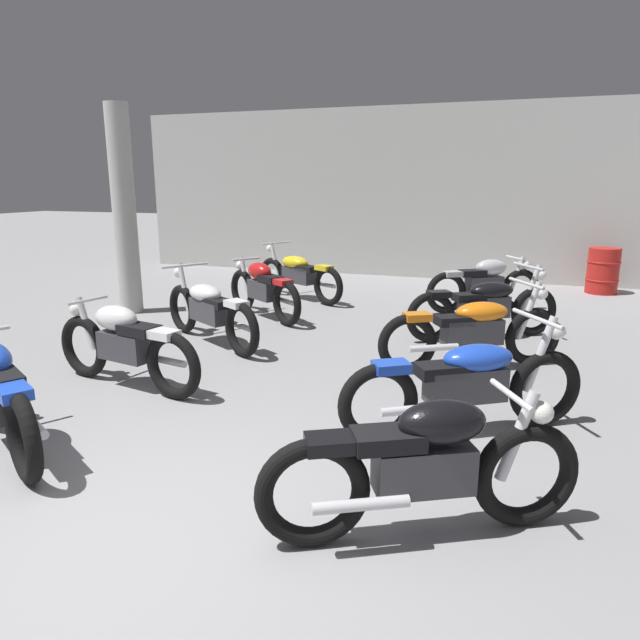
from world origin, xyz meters
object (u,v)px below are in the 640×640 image
oil_drum (603,271)px  motorcycle_left_row_1 (125,344)px  motorcycle_right_row_4 (485,284)px  motorcycle_left_row_4 (298,274)px  motorcycle_left_row_2 (209,309)px  motorcycle_right_row_2 (473,330)px  motorcycle_right_row_3 (485,306)px  motorcycle_right_row_0 (425,464)px  support_pillar (124,211)px  motorcycle_left_row_3 (263,288)px  motorcycle_right_row_1 (467,382)px

oil_drum → motorcycle_left_row_1: bearing=-126.0°
motorcycle_right_row_4 → motorcycle_left_row_4: bearing=-179.1°
motorcycle_left_row_2 → oil_drum: bearing=46.3°
motorcycle_right_row_2 → motorcycle_right_row_3: same height
oil_drum → motorcycle_right_row_0: bearing=-102.5°
support_pillar → motorcycle_left_row_3: bearing=8.7°
support_pillar → oil_drum: 8.57m
motorcycle_left_row_3 → oil_drum: size_ratio=1.99×
motorcycle_right_row_3 → motorcycle_right_row_4: size_ratio=1.10×
motorcycle_right_row_1 → oil_drum: motorcycle_right_row_1 is taller
motorcycle_left_row_4 → oil_drum: size_ratio=2.33×
motorcycle_right_row_3 → oil_drum: 4.46m
motorcycle_left_row_4 → motorcycle_right_row_2: size_ratio=1.03×
motorcycle_left_row_2 → motorcycle_right_row_2: same height
motorcycle_right_row_4 → oil_drum: bearing=49.8°
motorcycle_left_row_2 → motorcycle_left_row_4: size_ratio=0.98×
motorcycle_right_row_2 → oil_drum: 5.74m
motorcycle_right_row_3 → motorcycle_right_row_4: (-0.10, 1.70, 0.01)m
support_pillar → motorcycle_left_row_2: size_ratio=1.66×
motorcycle_left_row_2 → motorcycle_left_row_4: 3.05m
motorcycle_left_row_3 → motorcycle_right_row_4: 3.54m
motorcycle_right_row_3 → oil_drum: bearing=65.0°
motorcycle_left_row_3 → motorcycle_right_row_3: bearing=-2.4°
support_pillar → motorcycle_right_row_3: 5.59m
motorcycle_right_row_4 → motorcycle_left_row_3: bearing=-153.9°
motorcycle_left_row_3 → motorcycle_left_row_4: size_ratio=0.86×
motorcycle_left_row_1 → motorcycle_left_row_4: (0.02, 4.76, -0.01)m
motorcycle_right_row_2 → motorcycle_right_row_4: (-0.07, 3.06, 0.01)m
support_pillar → oil_drum: support_pillar is taller
motorcycle_left_row_1 → motorcycle_right_row_1: (3.37, -0.01, -0.01)m
motorcycle_left_row_2 → motorcycle_left_row_3: bearing=88.4°
oil_drum → motorcycle_left_row_2: bearing=-133.7°
motorcycle_left_row_3 → motorcycle_right_row_1: motorcycle_right_row_1 is taller
motorcycle_left_row_4 → motorcycle_right_row_1: same height
support_pillar → motorcycle_right_row_1: size_ratio=1.70×
motorcycle_left_row_1 → motorcycle_right_row_3: 4.55m
motorcycle_left_row_1 → motorcycle_right_row_0: (3.27, -1.53, 0.00)m
motorcycle_right_row_1 → oil_drum: 7.39m
motorcycle_left_row_2 → motorcycle_left_row_3: (0.04, 1.55, 0.01)m
oil_drum → support_pillar: bearing=-150.0°
motorcycle_right_row_0 → motorcycle_right_row_1: (0.10, 1.52, -0.01)m
support_pillar → motorcycle_left_row_1: 3.80m
motorcycle_left_row_2 → motorcycle_left_row_4: bearing=89.3°
motorcycle_left_row_1 → motorcycle_right_row_2: (3.28, 1.75, -0.01)m
motorcycle_right_row_2 → oil_drum: (1.92, 5.41, -0.03)m
motorcycle_left_row_1 → motorcycle_right_row_3: size_ratio=1.03×
motorcycle_right_row_1 → motorcycle_right_row_3: (-0.05, 3.12, 0.00)m
motorcycle_left_row_3 → motorcycle_right_row_0: (3.24, -4.78, 0.00)m
motorcycle_left_row_3 → motorcycle_right_row_1: (3.34, -3.26, -0.01)m
motorcycle_left_row_3 → motorcycle_left_row_1: bearing=-90.6°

